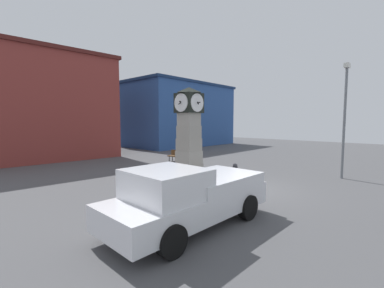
% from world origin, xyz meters
% --- Properties ---
extents(ground_plane, '(66.88, 66.88, 0.00)m').
position_xyz_m(ground_plane, '(0.00, 0.00, 0.00)').
color(ground_plane, '#4C4C4F').
extents(clock_tower, '(1.68, 1.69, 5.08)m').
position_xyz_m(clock_tower, '(0.15, 3.87, 2.64)').
color(clock_tower, '#9D978D').
rests_on(clock_tower, ground_plane).
extents(bollard_near_tower, '(0.31, 0.31, 1.11)m').
position_xyz_m(bollard_near_tower, '(-1.24, 0.66, 0.56)').
color(bollard_near_tower, '#333338').
rests_on(bollard_near_tower, ground_plane).
extents(bollard_mid_row, '(0.25, 0.25, 1.09)m').
position_xyz_m(bollard_mid_row, '(0.16, 0.73, 0.55)').
color(bollard_mid_row, '#333338').
rests_on(bollard_mid_row, ground_plane).
extents(pickup_truck, '(5.46, 2.32, 1.85)m').
position_xyz_m(pickup_truck, '(-4.99, -1.06, 0.93)').
color(pickup_truck, silver).
rests_on(pickup_truck, ground_plane).
extents(bench, '(0.72, 1.65, 0.90)m').
position_xyz_m(bench, '(3.34, 8.13, 0.52)').
color(bench, brown).
rests_on(bench, ground_plane).
extents(street_lamp_far_side, '(0.50, 0.24, 6.26)m').
position_xyz_m(street_lamp_far_side, '(5.49, -2.75, 3.62)').
color(street_lamp_far_side, slate).
rests_on(street_lamp_far_side, ground_plane).
extents(warehouse_blue_far, '(13.07, 11.88, 8.86)m').
position_xyz_m(warehouse_blue_far, '(-3.59, 19.93, 4.44)').
color(warehouse_blue_far, maroon).
rests_on(warehouse_blue_far, ground_plane).
extents(storefront_low_left, '(14.62, 10.62, 8.09)m').
position_xyz_m(storefront_low_left, '(13.83, 19.78, 4.05)').
color(storefront_low_left, '#2D5193').
rests_on(storefront_low_left, ground_plane).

